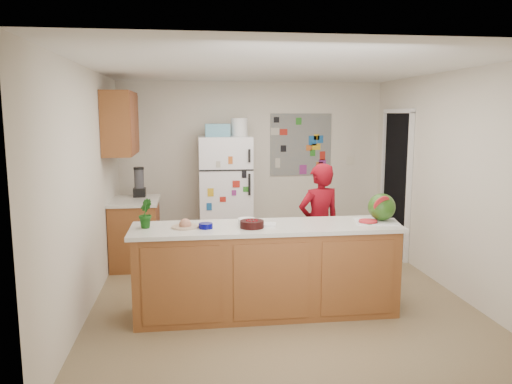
{
  "coord_description": "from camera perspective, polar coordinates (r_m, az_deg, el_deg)",
  "views": [
    {
      "loc": [
        -0.94,
        -5.3,
        2.02
      ],
      "look_at": [
        -0.21,
        0.2,
        1.15
      ],
      "focal_mm": 35.0,
      "sensor_mm": 36.0,
      "label": 1
    }
  ],
  "objects": [
    {
      "name": "watermelon",
      "position": [
        5.29,
        14.17,
        -1.67
      ],
      "size": [
        0.28,
        0.28,
        0.28
      ],
      "primitive_type": "sphere",
      "color": "#26500F",
      "rests_on": "cutting_board"
    },
    {
      "name": "potted_plant",
      "position": [
        4.97,
        -12.58,
        -2.41
      ],
      "size": [
        0.15,
        0.18,
        0.28
      ],
      "primitive_type": "imported",
      "rotation": [
        0.0,
        0.0,
        1.76
      ],
      "color": "#114713",
      "rests_on": "peninsula_top"
    },
    {
      "name": "cherry_bowl",
      "position": [
        4.87,
        -0.47,
        -3.7
      ],
      "size": [
        0.27,
        0.27,
        0.07
      ],
      "primitive_type": "cylinder",
      "rotation": [
        0.0,
        0.0,
        0.14
      ],
      "color": "black",
      "rests_on": "peninsula_top"
    },
    {
      "name": "plate",
      "position": [
        4.93,
        -8.09,
        -3.96
      ],
      "size": [
        0.27,
        0.27,
        0.02
      ],
      "primitive_type": "cylinder",
      "rotation": [
        0.0,
        0.0,
        0.02
      ],
      "color": "beige",
      "rests_on": "peninsula_top"
    },
    {
      "name": "person",
      "position": [
        5.9,
        7.22,
        -3.78
      ],
      "size": [
        0.6,
        0.47,
        1.46
      ],
      "primitive_type": "imported",
      "rotation": [
        0.0,
        0.0,
        3.4
      ],
      "color": "maroon",
      "rests_on": "floor"
    },
    {
      "name": "peninsula_base",
      "position": [
        5.11,
        1.19,
        -9.08
      ],
      "size": [
        2.6,
        0.62,
        0.88
      ],
      "primitive_type": "cube",
      "color": "brown",
      "rests_on": "floor"
    },
    {
      "name": "doorway",
      "position": [
        7.42,
        15.77,
        0.84
      ],
      "size": [
        0.03,
        0.85,
        2.04
      ],
      "primitive_type": "cube",
      "color": "black",
      "rests_on": "ground"
    },
    {
      "name": "side_counter_top",
      "position": [
        6.79,
        -13.74,
        -1.0
      ],
      "size": [
        0.64,
        0.84,
        0.04
      ],
      "primitive_type": "cube",
      "color": "silver",
      "rests_on": "side_counter_base"
    },
    {
      "name": "blender_appliance",
      "position": [
        6.97,
        -13.21,
        1.02
      ],
      "size": [
        0.13,
        0.13,
        0.38
      ],
      "primitive_type": "cylinder",
      "color": "black",
      "rests_on": "side_counter_top"
    },
    {
      "name": "floor",
      "position": [
        5.75,
        2.42,
        -11.74
      ],
      "size": [
        4.0,
        4.5,
        0.02
      ],
      "primitive_type": "cube",
      "color": "brown",
      "rests_on": "ground"
    },
    {
      "name": "wall_left",
      "position": [
        5.46,
        -18.73,
        0.36
      ],
      "size": [
        0.02,
        4.5,
        2.5
      ],
      "primitive_type": "cube",
      "color": "beige",
      "rests_on": "ground"
    },
    {
      "name": "fridge_top_bin",
      "position": [
        7.2,
        -4.43,
        7.06
      ],
      "size": [
        0.35,
        0.28,
        0.18
      ],
      "primitive_type": "cube",
      "color": "#5999B2",
      "rests_on": "refrigerator"
    },
    {
      "name": "refrigerator",
      "position": [
        7.29,
        -3.56,
        -0.33
      ],
      "size": [
        0.75,
        0.7,
        1.7
      ],
      "primitive_type": "cube",
      "color": "silver",
      "rests_on": "floor"
    },
    {
      "name": "watermelon_slice",
      "position": [
        5.19,
        12.67,
        -3.27
      ],
      "size": [
        0.18,
        0.18,
        0.02
      ],
      "primitive_type": "cylinder",
      "color": "#C1283E",
      "rests_on": "cutting_board"
    },
    {
      "name": "side_counter_base",
      "position": [
        6.88,
        -13.61,
        -4.69
      ],
      "size": [
        0.6,
        0.8,
        0.86
      ],
      "primitive_type": "cube",
      "color": "brown",
      "rests_on": "floor"
    },
    {
      "name": "paper_towel",
      "position": [
        4.97,
        1.27,
        -3.73
      ],
      "size": [
        0.2,
        0.19,
        0.02
      ],
      "primitive_type": "cube",
      "rotation": [
        0.0,
        0.0,
        -0.21
      ],
      "color": "silver",
      "rests_on": "peninsula_top"
    },
    {
      "name": "ceiling",
      "position": [
        5.41,
        2.6,
        14.12
      ],
      "size": [
        4.0,
        4.5,
        0.02
      ],
      "primitive_type": "cube",
      "color": "white",
      "rests_on": "wall_back"
    },
    {
      "name": "upper_cabinets",
      "position": [
        6.66,
        -15.23,
        7.58
      ],
      "size": [
        0.35,
        1.0,
        0.8
      ],
      "primitive_type": "cube",
      "color": "brown",
      "rests_on": "wall_left"
    },
    {
      "name": "keys",
      "position": [
        5.2,
        14.61,
        -3.51
      ],
      "size": [
        0.09,
        0.04,
        0.01
      ],
      "primitive_type": "cube",
      "rotation": [
        0.0,
        0.0,
        -0.05
      ],
      "color": "slate",
      "rests_on": "peninsula_top"
    },
    {
      "name": "white_bowl",
      "position": [
        5.02,
        -1.06,
        -3.37
      ],
      "size": [
        0.23,
        0.23,
        0.06
      ],
      "primitive_type": "cylinder",
      "rotation": [
        0.0,
        0.0,
        0.4
      ],
      "color": "silver",
      "rests_on": "peninsula_top"
    },
    {
      "name": "photo_collage",
      "position": [
        7.74,
        5.14,
        5.4
      ],
      "size": [
        0.95,
        0.01,
        0.95
      ],
      "primitive_type": "cube",
      "color": "slate",
      "rests_on": "wall_back"
    },
    {
      "name": "peninsula_top",
      "position": [
        4.99,
        1.21,
        -4.05
      ],
      "size": [
        2.68,
        0.7,
        0.04
      ],
      "primitive_type": "cube",
      "color": "silver",
      "rests_on": "peninsula_base"
    },
    {
      "name": "wall_back",
      "position": [
        7.66,
        -0.42,
        3.15
      ],
      "size": [
        4.0,
        0.02,
        2.5
      ],
      "primitive_type": "cube",
      "color": "beige",
      "rests_on": "ground"
    },
    {
      "name": "cobalt_bowl",
      "position": [
        4.87,
        -5.77,
        -3.86
      ],
      "size": [
        0.17,
        0.17,
        0.05
      ],
      "primitive_type": "cylinder",
      "rotation": [
        0.0,
        0.0,
        -0.28
      ],
      "color": "#01015A",
      "rests_on": "peninsula_top"
    },
    {
      "name": "wall_right",
      "position": [
        6.11,
        21.41,
        1.08
      ],
      "size": [
        0.02,
        4.5,
        2.5
      ],
      "primitive_type": "cube",
      "color": "beige",
      "rests_on": "ground"
    },
    {
      "name": "cutting_board",
      "position": [
        5.27,
        13.58,
        -3.29
      ],
      "size": [
        0.48,
        0.4,
        0.01
      ],
      "primitive_type": "cube",
      "rotation": [
        0.0,
        0.0,
        -0.19
      ],
      "color": "white",
      "rests_on": "peninsula_top"
    }
  ]
}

